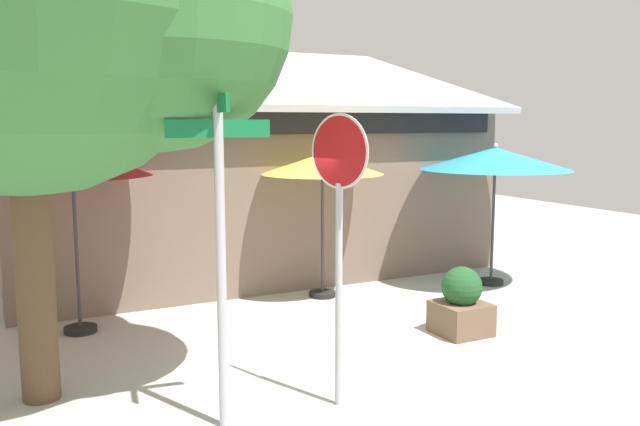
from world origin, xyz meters
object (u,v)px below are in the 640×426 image
(patio_umbrella_crimson_left, at_px, (72,165))
(sidewalk_planter, at_px, (461,304))
(street_sign_post, at_px, (220,226))
(stop_sign, at_px, (339,207))
(patio_umbrella_mustard_center, at_px, (322,165))
(patio_umbrella_teal_right, at_px, (495,159))

(patio_umbrella_crimson_left, height_order, sidewalk_planter, patio_umbrella_crimson_left)
(street_sign_post, relative_size, stop_sign, 1.06)
(street_sign_post, height_order, sidewalk_planter, street_sign_post)
(street_sign_post, height_order, patio_umbrella_mustard_center, street_sign_post)
(street_sign_post, distance_m, patio_umbrella_teal_right, 6.79)
(stop_sign, bearing_deg, patio_umbrella_mustard_center, 65.05)
(patio_umbrella_teal_right, bearing_deg, street_sign_post, -152.50)
(patio_umbrella_mustard_center, bearing_deg, stop_sign, -114.95)
(patio_umbrella_teal_right, bearing_deg, stop_sign, -146.46)
(patio_umbrella_mustard_center, bearing_deg, sidewalk_planter, -72.86)
(patio_umbrella_teal_right, bearing_deg, patio_umbrella_crimson_left, 176.27)
(patio_umbrella_crimson_left, relative_size, patio_umbrella_teal_right, 0.99)
(patio_umbrella_mustard_center, height_order, sidewalk_planter, patio_umbrella_mustard_center)
(sidewalk_planter, bearing_deg, street_sign_post, -162.74)
(patio_umbrella_crimson_left, relative_size, sidewalk_planter, 2.76)
(stop_sign, distance_m, patio_umbrella_mustard_center, 4.20)
(patio_umbrella_mustard_center, height_order, patio_umbrella_teal_right, patio_umbrella_teal_right)
(street_sign_post, bearing_deg, patio_umbrella_crimson_left, 103.21)
(patio_umbrella_mustard_center, bearing_deg, patio_umbrella_crimson_left, -177.62)
(street_sign_post, xyz_separation_m, stop_sign, (1.19, -0.07, 0.11))
(patio_umbrella_crimson_left, distance_m, patio_umbrella_teal_right, 6.87)
(patio_umbrella_crimson_left, xyz_separation_m, patio_umbrella_teal_right, (6.86, -0.45, -0.08))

